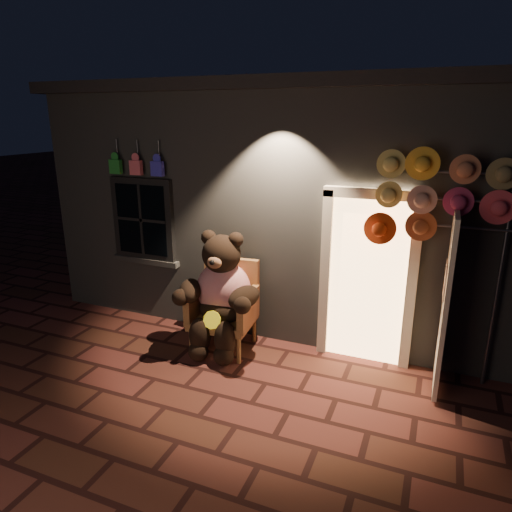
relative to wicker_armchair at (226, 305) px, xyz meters
The scene contains 5 objects.
ground 1.31m from the wicker_armchair, 69.25° to the right, with size 60.00×60.00×0.00m, color #582621.
shop_building 3.14m from the wicker_armchair, 81.78° to the left, with size 7.30×5.95×3.51m.
wicker_armchair is the anchor object (origin of this frame).
teddy_bear 0.27m from the wicker_armchair, 87.32° to the right, with size 1.16×0.93×1.60m.
hat_rack 2.93m from the wicker_armchair, ahead, with size 1.71×0.22×2.63m.
Camera 1 is at (2.08, -3.93, 2.99)m, focal length 32.00 mm.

